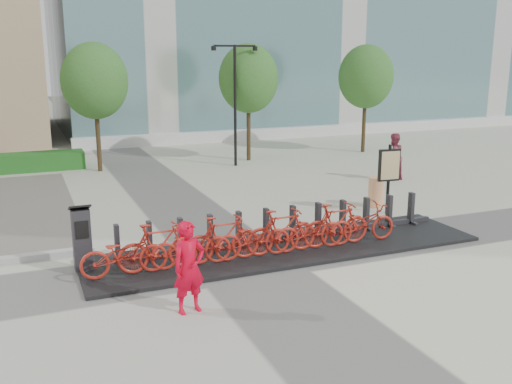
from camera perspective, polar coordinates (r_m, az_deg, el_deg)
name	(u,v)px	position (r m, az deg, el deg)	size (l,w,h in m)	color
ground	(241,261)	(13.03, -1.55, -6.95)	(120.00, 120.00, 0.00)	beige
hedge_b	(6,163)	(24.97, -23.70, 2.63)	(6.00, 1.20, 0.70)	#235123
tree_1	(95,81)	(23.60, -15.84, 10.62)	(2.60, 2.60, 5.10)	#41321A
tree_2	(248,79)	(25.23, -0.76, 11.26)	(2.60, 2.60, 5.10)	#41321A
tree_3	(366,77)	(28.01, 10.94, 11.24)	(2.60, 2.60, 5.10)	#41321A
streetlamp	(235,91)	(23.96, -2.11, 10.05)	(2.00, 0.20, 5.00)	black
dock_pad	(287,249)	(13.76, 3.09, -5.67)	(9.60, 2.40, 0.08)	black
dock_rail_posts	(281,224)	(14.05, 2.49, -3.26)	(8.02, 0.50, 0.85)	#2B2A2F
bike_0	(124,254)	(12.16, -13.05, -6.03)	(0.63, 1.81, 0.95)	#AB2518
bike_1	(158,247)	(12.27, -9.74, -5.44)	(0.50, 1.76, 1.06)	#AB2518
bike_2	(191,245)	(12.45, -6.49, -5.30)	(0.63, 1.81, 0.95)	#AB2518
bike_3	(223,239)	(12.64, -3.35, -4.70)	(0.50, 1.76, 1.06)	#AB2518
bike_4	(253,237)	(12.90, -0.32, -4.54)	(0.63, 1.81, 0.95)	#AB2518
bike_5	(282,231)	(13.16, 2.59, -3.95)	(0.50, 1.76, 1.06)	#AB2518
bike_6	(309,230)	(13.48, 5.37, -3.80)	(0.63, 1.81, 0.95)	#AB2518
bike_7	(336,224)	(13.81, 8.02, -3.23)	(0.50, 1.76, 1.06)	#AB2518
bike_8	(362,223)	(14.19, 10.53, -3.09)	(0.63, 1.81, 0.95)	#AB2518
kiosk	(82,238)	(12.66, -17.02, -4.44)	(0.45, 0.38, 1.46)	#2B2A2F
worker_red	(189,267)	(10.36, -6.70, -7.48)	(0.62, 0.41, 1.71)	red
pedestrian	(393,157)	(21.92, 13.56, 3.45)	(0.86, 0.67, 1.76)	#983A50
construction_barrel	(376,192)	(17.92, 11.92, -0.01)	(0.48, 0.48, 0.93)	#FF6600
map_sign	(389,168)	(17.03, 13.17, 2.34)	(0.68, 0.17, 2.06)	black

